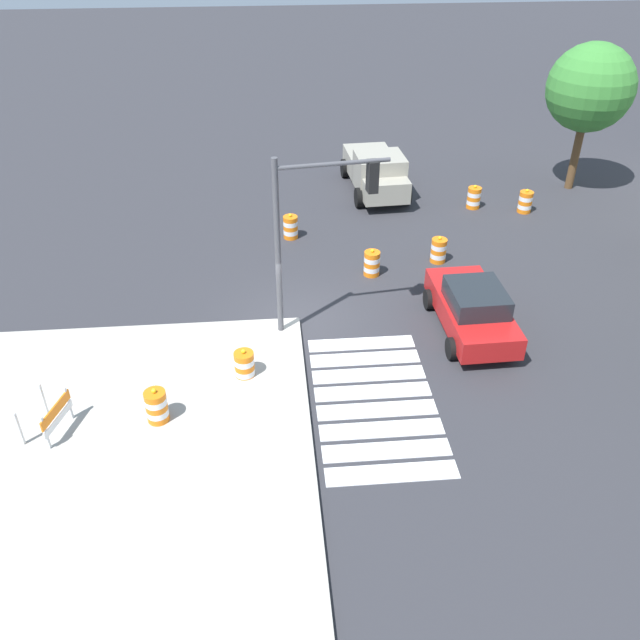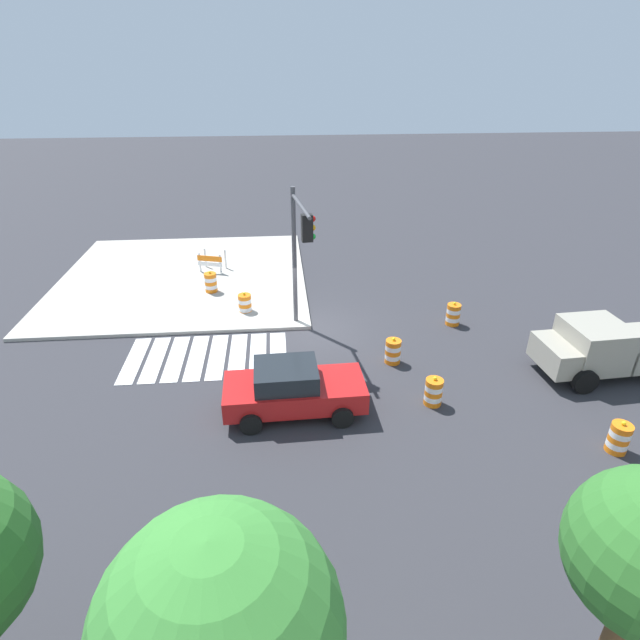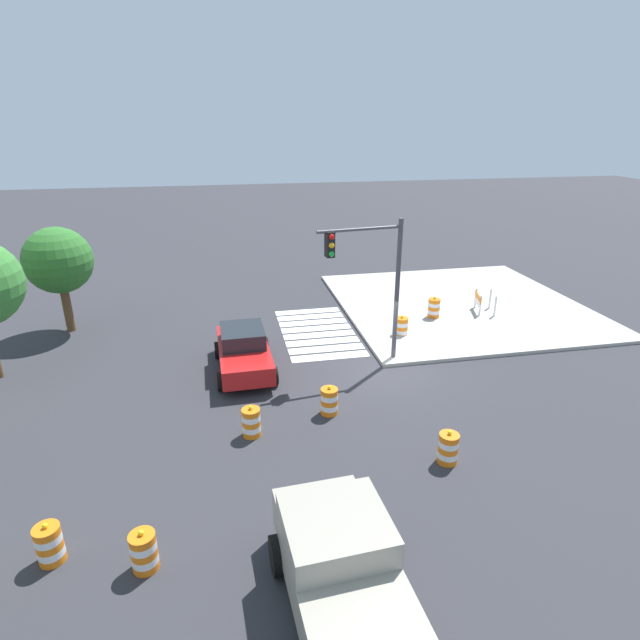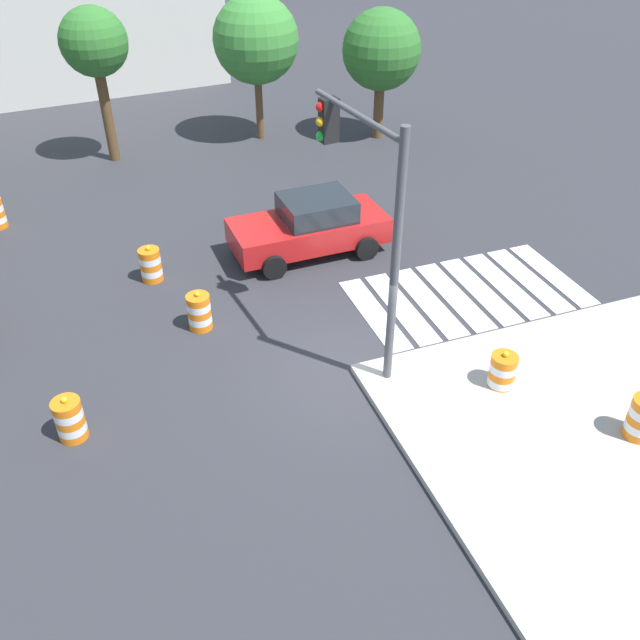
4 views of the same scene
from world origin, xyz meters
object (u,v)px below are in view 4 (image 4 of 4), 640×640
traffic_barrel_far_curb (199,312)px  street_tree_corner_lot (256,40)px  traffic_barrel_lane_center (502,373)px  traffic_light_pole (366,195)px  street_tree_streetside_mid (94,45)px  street_tree_streetside_near (381,50)px  traffic_barrel_near_corner (151,265)px  traffic_barrel_median_near (70,419)px  sports_car (310,226)px

traffic_barrel_far_curb → street_tree_corner_lot: (4.87, 11.52, 3.17)m
traffic_barrel_far_curb → traffic_barrel_lane_center: bearing=-38.9°
traffic_barrel_lane_center → traffic_light_pole: (-2.29, 2.22, 3.46)m
street_tree_streetside_mid → street_tree_corner_lot: bearing=2.3°
traffic_barrel_lane_center → street_tree_streetside_near: street_tree_streetside_near is taller
traffic_light_pole → street_tree_streetside_near: (5.96, 12.22, -0.67)m
traffic_barrel_lane_center → traffic_barrel_near_corner: bearing=131.6°
traffic_barrel_median_near → street_tree_streetside_mid: street_tree_streetside_mid is taller
street_tree_streetside_near → traffic_barrel_median_near: bearing=-134.0°
traffic_barrel_lane_center → street_tree_streetside_mid: 17.26m
sports_car → traffic_barrel_near_corner: 4.45m
street_tree_streetside_near → traffic_light_pole: bearing=-116.0°
street_tree_streetside_mid → traffic_barrel_far_curb: bearing=-86.4°
sports_car → traffic_barrel_lane_center: 7.18m
sports_car → street_tree_streetside_mid: street_tree_streetside_mid is taller
street_tree_streetside_near → traffic_barrel_lane_center: bearing=-104.3°
traffic_barrel_near_corner → traffic_light_pole: (3.93, -4.78, 3.46)m
traffic_barrel_lane_center → street_tree_streetside_mid: bearing=111.5°
traffic_barrel_far_curb → street_tree_streetside_mid: (-0.72, 11.30, 3.53)m
sports_car → traffic_light_pole: size_ratio=0.79×
sports_car → traffic_barrel_median_near: size_ratio=4.26×
street_tree_streetside_mid → street_tree_corner_lot: 5.60m
street_tree_corner_lot → sports_car: bearing=-97.4°
traffic_barrel_far_curb → traffic_light_pole: traffic_light_pole is taller
traffic_barrel_median_near → traffic_barrel_lane_center: size_ratio=1.00×
traffic_barrel_median_near → street_tree_streetside_near: size_ratio=0.22×
sports_car → traffic_barrel_near_corner: size_ratio=4.26×
sports_car → traffic_barrel_lane_center: sports_car is taller
traffic_barrel_near_corner → street_tree_streetside_mid: bearing=89.9°
street_tree_corner_lot → street_tree_streetside_mid: bearing=-177.7°
sports_car → street_tree_streetside_near: bearing=54.0°
sports_car → traffic_barrel_lane_center: (1.78, -6.94, -0.36)m
street_tree_corner_lot → traffic_barrel_lane_center: bearing=-87.8°
sports_car → street_tree_streetside_mid: size_ratio=0.84×
street_tree_streetside_near → street_tree_corner_lot: 4.56m
traffic_barrel_median_near → traffic_barrel_far_curb: bearing=41.0°
sports_car → street_tree_streetside_near: (5.45, 7.50, 2.43)m
traffic_barrel_near_corner → traffic_barrel_far_curb: (0.74, -2.57, 0.00)m
sports_car → street_tree_corner_lot: size_ratio=0.84×
sports_car → traffic_light_pole: bearing=-96.2°
sports_car → traffic_barrel_near_corner: (-4.44, 0.05, -0.36)m
street_tree_corner_lot → traffic_barrel_far_curb: bearing=-112.9°
sports_car → street_tree_streetside_near: 9.58m
traffic_barrel_far_curb → traffic_light_pole: size_ratio=0.19×
street_tree_streetside_near → traffic_barrel_far_curb: bearing=-132.4°
traffic_barrel_lane_center → street_tree_corner_lot: street_tree_corner_lot is taller
traffic_barrel_far_curb → street_tree_corner_lot: size_ratio=0.20×
sports_car → street_tree_streetside_near: street_tree_streetside_near is taller
sports_car → street_tree_streetside_mid: 10.32m
traffic_barrel_near_corner → street_tree_streetside_mid: street_tree_streetside_mid is taller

